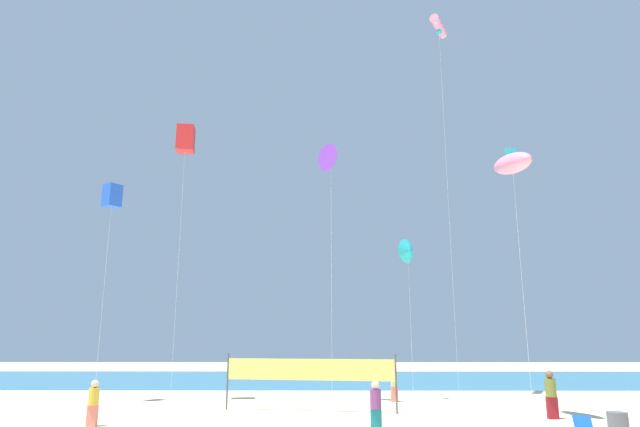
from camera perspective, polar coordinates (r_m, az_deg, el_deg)
The scene contains 13 objects.
ocean_band at distance 44.20m, azimuth 0.43°, elevation -16.95°, with size 120.00×20.00×0.01m, color teal.
beachgoer_mustard_shirt at distance 22.04m, azimuth -22.67°, elevation -17.74°, with size 0.36×0.36×1.58m.
beachgoer_plum_shirt at distance 19.30m, azimuth 5.87°, elevation -19.33°, with size 0.38×0.38×1.65m.
beachgoer_sage_shirt at distance 28.45m, azimuth 7.79°, elevation -17.29°, with size 0.36×0.36×1.59m.
beachgoer_olive_shirt at distance 24.09m, azimuth 23.07°, elevation -16.93°, with size 0.41×0.41×1.81m.
trash_barrel at distance 19.90m, azimuth 28.84°, elevation -19.00°, with size 0.61×0.61×0.84m, color #595960.
volleyball_net at distance 24.54m, azimuth -1.12°, elevation -16.28°, with size 7.41×1.42×2.40m.
kite_red_box at distance 30.77m, azimuth -13.92°, elevation 7.57°, with size 0.99×0.99×14.38m.
kite_pink_tube at distance 36.18m, azimuth 12.35°, elevation 18.53°, with size 1.44×2.09×22.13m.
kite_violet_delta at distance 29.05m, azimuth 1.15°, elevation 5.80°, with size 1.36×1.43×13.16m.
kite_pink_inflatable at distance 24.61m, azimuth 19.52°, elevation 4.96°, with size 1.48×2.70×10.98m.
kite_blue_box at distance 30.49m, azimuth -20.97°, elevation 1.71°, with size 1.04×1.04×10.93m.
kite_cyan_delta at distance 29.32m, azimuth 9.22°, elevation -3.90°, with size 1.13×1.08×8.24m.
Camera 1 is at (0.03, -14.80, 3.02)m, focal length 30.50 mm.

